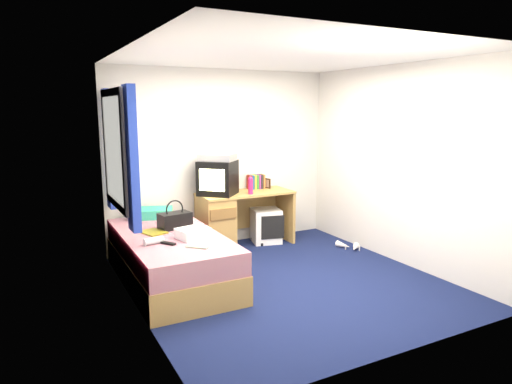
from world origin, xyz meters
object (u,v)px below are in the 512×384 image
pillow (151,213)px  vcr (217,157)px  storage_cube (266,225)px  colour_swatch_fan (197,247)px  bed (171,258)px  remote_control (168,243)px  desk (227,219)px  pink_water_bottle (251,187)px  crt_tv (218,178)px  towel (193,233)px  picture_frame (267,183)px  magazine (153,232)px  water_bottle (153,241)px  handbag (175,220)px  white_heels (349,247)px  aerosol_can (235,185)px

pillow → vcr: vcr is taller
storage_cube → colour_swatch_fan: colour_swatch_fan is taller
storage_cube → bed: bearing=-139.4°
remote_control → colour_swatch_fan: bearing=-81.4°
desk → colour_swatch_fan: bearing=-123.5°
pink_water_bottle → storage_cube: bearing=27.4°
pillow → desk: size_ratio=0.40×
bed → crt_tv: 1.44m
remote_control → pink_water_bottle: bearing=2.3°
towel → remote_control: (-0.30, -0.11, -0.04)m
picture_frame → magazine: 2.10m
bed → water_bottle: 0.50m
pink_water_bottle → picture_frame: bearing=35.9°
picture_frame → pink_water_bottle: 0.53m
water_bottle → handbag: bearing=52.6°
pillow → towel: (0.15, -1.10, -0.00)m
colour_swatch_fan → white_heels: 2.52m
vcr → desk: bearing=42.3°
crt_tv → white_heels: crt_tv is taller
white_heels → vcr: bearing=151.3°
desk → colour_swatch_fan: size_ratio=5.91×
desk → remote_control: (-1.18, -1.22, 0.14)m
pink_water_bottle → white_heels: pink_water_bottle is taller
storage_cube → towel: (-1.48, -1.10, 0.35)m
remote_control → handbag: bearing=32.9°
desk → storage_cube: 0.62m
remote_control → white_heels: size_ratio=0.42×
aerosol_can → bed: bearing=-143.5°
picture_frame → desk: bearing=177.0°
bed → water_bottle: bearing=-131.3°
magazine → white_heels: 2.68m
white_heels → desk: bearing=149.4°
desk → colour_swatch_fan: desk is taller
storage_cube → water_bottle: 2.25m
towel → desk: bearing=51.6°
pink_water_bottle → remote_control: pink_water_bottle is taller
pillow → vcr: size_ratio=1.16×
pink_water_bottle → colour_swatch_fan: 1.81m
storage_cube → pillow: bearing=-166.3°
magazine → remote_control: (0.02, -0.49, 0.00)m
aerosol_can → magazine: (-1.34, -0.76, -0.30)m
magazine → remote_control: size_ratio=1.75×
towel → magazine: 0.50m
pillow → crt_tv: (0.90, 0.01, 0.38)m
desk → water_bottle: bearing=-138.9°
vcr → aerosol_can: bearing=51.0°
storage_cube → handbag: size_ratio=1.25×
towel → remote_control: 0.32m
aerosol_can → handbag: aerosol_can is taller
desk → colour_swatch_fan: (-0.96, -1.46, 0.14)m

